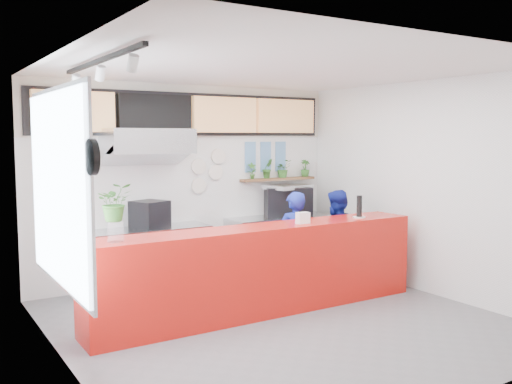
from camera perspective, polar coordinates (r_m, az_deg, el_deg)
name	(u,v)px	position (r m, az deg, el deg)	size (l,w,h in m)	color
floor	(280,321)	(7.03, 2.39, -12.78)	(5.00, 5.00, 0.00)	slate
ceiling	(281,68)	(6.72, 2.49, 12.28)	(5.00, 5.00, 0.00)	silver
wall_back	(189,183)	(8.88, -6.71, 0.93)	(5.00, 5.00, 0.00)	white
wall_left	(62,212)	(5.70, -18.81, -1.94)	(5.00, 5.00, 0.00)	white
wall_right	(427,187)	(8.38, 16.70, 0.45)	(5.00, 5.00, 0.00)	white
service_counter	(262,270)	(7.20, 0.59, -7.78)	(4.50, 0.60, 1.10)	red
cream_band	(189,111)	(8.85, -6.77, 8.04)	(5.00, 0.02, 0.80)	beige
prep_bench	(149,259)	(8.45, -10.70, -6.57)	(1.80, 0.60, 0.90)	#B2B5BA
panini_oven	(150,214)	(8.35, -10.58, -2.21)	(0.44, 0.44, 0.39)	black
extraction_hood	(148,141)	(8.21, -10.79, 5.03)	(1.20, 0.70, 0.35)	#B2B5BA
hood_lip	(148,155)	(8.22, -10.76, 3.64)	(1.20, 0.70, 0.08)	#B2B5BA
right_bench	(280,243)	(9.50, 2.39, -5.12)	(1.80, 0.60, 0.90)	#B2B5BA
espresso_machine	(288,201)	(9.49, 3.17, -0.93)	(0.75, 0.53, 0.48)	black
espresso_tray	(288,187)	(9.46, 3.18, 0.54)	(0.73, 0.50, 0.07)	#B6B9BE
herb_shelf	(278,179)	(9.58, 2.23, 1.31)	(1.40, 0.18, 0.04)	brown
menu_board_far_left	(74,111)	(8.15, -17.73, 7.68)	(1.10, 0.10, 0.55)	tan
menu_board_mid_left	(155,113)	(8.51, -10.07, 7.76)	(1.10, 0.10, 0.55)	black
menu_board_mid_right	(225,115)	(9.01, -3.15, 7.71)	(1.10, 0.10, 0.55)	tan
menu_board_far_right	(286,116)	(9.62, 2.97, 7.58)	(1.10, 0.10, 0.55)	tan
soffit	(189,114)	(8.82, -6.68, 7.73)	(4.80, 0.04, 0.65)	black
window_pane	(57,189)	(5.97, -19.25, 0.32)	(0.04, 2.20, 1.90)	silver
window_frame	(59,189)	(5.98, -19.06, 0.33)	(0.03, 2.30, 2.00)	#B2B5BA
wall_clock_rim	(92,157)	(4.79, -16.09, 3.38)	(0.30, 0.30, 0.05)	black
wall_clock_face	(96,157)	(4.80, -15.74, 3.39)	(0.26, 0.26, 0.02)	white
track_rail	(100,61)	(5.80, -15.33, 12.56)	(0.05, 2.40, 0.04)	black
dec_plate_a	(198,166)	(8.90, -5.77, 2.56)	(0.24, 0.24, 0.03)	silver
dec_plate_b	(216,172)	(9.04, -4.06, 1.99)	(0.24, 0.24, 0.03)	silver
dec_plate_c	(199,186)	(8.92, -5.75, 0.64)	(0.24, 0.24, 0.03)	silver
dec_plate_d	(218,156)	(9.05, -3.79, 3.58)	(0.24, 0.24, 0.03)	silver
photo_frame_a	(250,150)	(9.36, -0.57, 4.27)	(0.20, 0.02, 0.25)	#598CBF
photo_frame_b	(266,149)	(9.52, 0.97, 4.29)	(0.20, 0.02, 0.25)	#598CBF
photo_frame_c	(281,149)	(9.68, 2.47, 4.31)	(0.20, 0.02, 0.25)	#598CBF
photo_frame_d	(250,165)	(9.37, -0.57, 2.74)	(0.20, 0.02, 0.25)	#598CBF
photo_frame_e	(266,164)	(9.53, 0.97, 2.79)	(0.20, 0.02, 0.25)	#598CBF
photo_frame_f	(280,164)	(9.69, 2.46, 2.83)	(0.20, 0.02, 0.25)	#598CBF
staff_center	(294,243)	(8.04, 3.83, -5.11)	(0.53, 0.35, 1.45)	navy
staff_right	(336,237)	(8.65, 7.99, -4.50)	(0.69, 0.54, 1.42)	navy
herb_a	(252,171)	(9.30, -0.40, 2.14)	(0.14, 0.10, 0.27)	#316824
herb_b	(268,168)	(9.46, 1.17, 2.37)	(0.18, 0.15, 0.33)	#316824
herb_c	(283,169)	(9.63, 2.72, 2.35)	(0.27, 0.24, 0.30)	#316824
herb_d	(305,168)	(9.90, 4.94, 2.39)	(0.16, 0.15, 0.29)	#316824
glass_vase	(116,232)	(6.24, -13.86, -3.89)	(0.17, 0.17, 0.21)	white
basil_vase	(115,202)	(6.20, -13.93, -0.99)	(0.37, 0.32, 0.41)	#316824
napkin_holder	(303,218)	(7.35, 4.70, -2.60)	(0.16, 0.10, 0.14)	white
white_plate	(359,217)	(7.97, 10.27, -2.50)	(0.18, 0.18, 0.01)	white
pepper_mill	(359,206)	(7.95, 10.29, -1.40)	(0.07, 0.07, 0.29)	black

